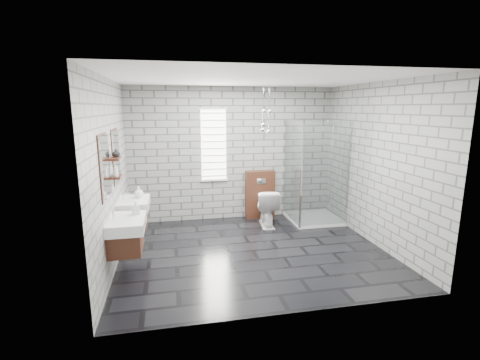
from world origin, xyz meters
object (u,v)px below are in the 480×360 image
object	(u,v)px
vanity_left	(124,225)
toilet	(267,207)
vanity_right	(131,205)
cistern_panel	(260,194)
shower_enclosure	(312,198)

from	to	relation	value
vanity_left	toilet	xyz separation A→B (m)	(2.46, 1.73, -0.39)
vanity_right	cistern_panel	bearing A→B (deg)	27.29
toilet	shower_enclosure	bearing A→B (deg)	-173.32
vanity_left	toilet	world-z (taller)	vanity_left
vanity_left	cistern_panel	world-z (taller)	vanity_left
vanity_left	toilet	distance (m)	3.04
vanity_right	cistern_panel	world-z (taller)	vanity_right
vanity_left	shower_enclosure	world-z (taller)	shower_enclosure
shower_enclosure	toilet	size ratio (longest dim) A/B	2.79
vanity_right	toilet	xyz separation A→B (m)	(2.46, 0.74, -0.39)
toilet	vanity_right	bearing A→B (deg)	22.99
vanity_left	vanity_right	xyz separation A→B (m)	(0.00, 0.99, 0.00)
vanity_right	shower_enclosure	distance (m)	3.50
vanity_left	cistern_panel	distance (m)	3.35
vanity_left	shower_enclosure	distance (m)	3.84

